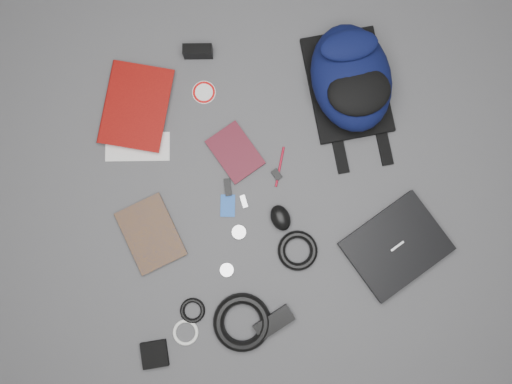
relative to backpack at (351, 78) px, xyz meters
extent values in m
plane|color=#4F4F51|center=(-0.39, -0.30, -0.09)|extent=(4.00, 4.00, 0.00)
cube|color=black|center=(0.03, -0.57, -0.07)|extent=(0.38, 0.34, 0.03)
imported|color=#700706|center=(-0.83, 0.12, -0.07)|extent=(0.31, 0.35, 0.03)
imported|color=#9A5D0B|center=(-0.84, -0.38, -0.08)|extent=(0.22, 0.26, 0.02)
cube|color=white|center=(-0.75, -0.06, -0.08)|extent=(0.24, 0.14, 0.00)
cube|color=#3D0B14|center=(-0.43, -0.15, -0.08)|extent=(0.19, 0.22, 0.01)
cube|color=black|center=(-0.48, 0.22, -0.06)|extent=(0.11, 0.06, 0.06)
cylinder|color=white|center=(-0.49, 0.08, -0.08)|extent=(0.09, 0.09, 0.00)
cylinder|color=#0D7A61|center=(-0.43, -0.16, -0.08)|extent=(0.06, 0.15, 0.01)
cylinder|color=maroon|center=(-0.29, -0.23, -0.08)|extent=(0.06, 0.13, 0.01)
cube|color=#1649A6|center=(-0.49, -0.32, -0.08)|extent=(0.06, 0.08, 0.00)
cube|color=black|center=(-0.48, -0.26, -0.08)|extent=(0.03, 0.06, 0.01)
cube|color=#A6A6A8|center=(-0.43, -0.32, -0.08)|extent=(0.02, 0.04, 0.01)
cube|color=black|center=(-0.30, -0.25, -0.08)|extent=(0.04, 0.04, 0.01)
ellipsoid|color=black|center=(-0.32, -0.40, -0.06)|extent=(0.08, 0.10, 0.05)
cylinder|color=silver|center=(-0.54, -0.53, -0.08)|extent=(0.06, 0.06, 0.01)
cylinder|color=#B8B8BA|center=(-0.47, -0.42, -0.08)|extent=(0.06, 0.06, 0.01)
torus|color=black|center=(-0.29, -0.52, -0.07)|extent=(0.17, 0.17, 0.03)
cube|color=black|center=(-0.42, -0.73, -0.07)|extent=(0.14, 0.10, 0.03)
torus|color=black|center=(-0.52, -0.71, -0.07)|extent=(0.21, 0.21, 0.04)
cube|color=black|center=(-0.82, -0.75, -0.07)|extent=(0.09, 0.09, 0.02)
torus|color=black|center=(-0.67, -0.64, -0.08)|extent=(0.10, 0.10, 0.02)
torus|color=white|center=(-0.71, -0.71, -0.08)|extent=(0.09, 0.09, 0.01)
camera|label=1|loc=(-0.42, -0.46, 1.60)|focal=35.00mm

